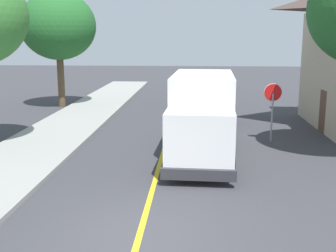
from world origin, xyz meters
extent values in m
plane|color=#38383D|center=(0.00, 0.00, 0.00)|extent=(120.00, 120.00, 0.00)
cube|color=gold|center=(0.00, 10.00, 0.00)|extent=(0.16, 56.00, 0.01)
cube|color=silver|center=(1.61, 8.05, 1.90)|extent=(2.60, 5.09, 2.60)
cube|color=white|center=(1.47, 4.55, 1.45)|extent=(2.36, 2.09, 1.70)
cube|color=#1E2D3D|center=(1.43, 3.65, 1.82)|extent=(2.04, 0.16, 0.75)
cube|color=#2D2D33|center=(1.43, 3.47, 0.42)|extent=(2.41, 0.30, 0.36)
cylinder|color=black|center=(2.53, 4.71, 0.50)|extent=(0.34, 1.01, 1.00)
cylinder|color=black|center=(0.43, 4.79, 0.50)|extent=(0.34, 1.01, 1.00)
cylinder|color=black|center=(2.71, 9.25, 0.50)|extent=(0.34, 1.01, 1.00)
cylinder|color=black|center=(0.61, 9.34, 0.50)|extent=(0.34, 1.01, 1.00)
cube|color=#2D4793|center=(2.13, 14.29, 0.65)|extent=(1.83, 4.41, 0.76)
cube|color=#1E2D3D|center=(2.13, 14.44, 1.35)|extent=(1.60, 1.81, 0.64)
cylinder|color=black|center=(2.93, 12.89, 0.32)|extent=(0.22, 0.64, 0.64)
cylinder|color=black|center=(1.35, 12.88, 0.32)|extent=(0.22, 0.64, 0.64)
cylinder|color=black|center=(2.91, 15.71, 0.32)|extent=(0.22, 0.64, 0.64)
cylinder|color=black|center=(1.33, 15.70, 0.32)|extent=(0.22, 0.64, 0.64)
cube|color=#4C564C|center=(1.66, 20.83, 0.65)|extent=(1.85, 4.42, 0.76)
cube|color=#1E2D3D|center=(1.66, 20.98, 1.35)|extent=(1.60, 1.82, 0.64)
cylinder|color=black|center=(2.46, 19.43, 0.32)|extent=(0.23, 0.64, 0.64)
cylinder|color=black|center=(0.88, 19.42, 0.32)|extent=(0.23, 0.64, 0.64)
cylinder|color=black|center=(2.43, 22.25, 0.32)|extent=(0.23, 0.64, 0.64)
cylinder|color=black|center=(0.85, 22.23, 0.32)|extent=(0.23, 0.64, 0.64)
cube|color=black|center=(1.90, 26.74, 0.65)|extent=(1.84, 4.41, 0.76)
cube|color=#1E2D3D|center=(1.90, 26.89, 1.35)|extent=(1.60, 1.81, 0.64)
cylinder|color=black|center=(2.70, 25.34, 0.32)|extent=(0.23, 0.64, 0.64)
cylinder|color=black|center=(1.12, 25.32, 0.32)|extent=(0.23, 0.64, 0.64)
cylinder|color=black|center=(2.68, 28.15, 0.32)|extent=(0.23, 0.64, 0.64)
cylinder|color=black|center=(1.10, 28.14, 0.32)|extent=(0.23, 0.64, 0.64)
cylinder|color=gray|center=(4.75, 9.65, 1.10)|extent=(0.08, 0.08, 2.20)
cylinder|color=red|center=(4.75, 9.68, 2.25)|extent=(0.76, 0.03, 0.76)
cylinder|color=white|center=(4.75, 9.70, 2.25)|extent=(0.80, 0.02, 0.80)
cube|color=brown|center=(7.64, 11.83, 1.05)|extent=(0.10, 1.00, 2.10)
cylinder|color=brown|center=(-7.75, 18.72, 1.64)|extent=(0.46, 0.46, 3.28)
ellipsoid|color=#236028|center=(-7.75, 18.72, 5.38)|extent=(4.93, 4.93, 4.43)
camera|label=1|loc=(1.30, -9.32, 4.68)|focal=45.35mm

